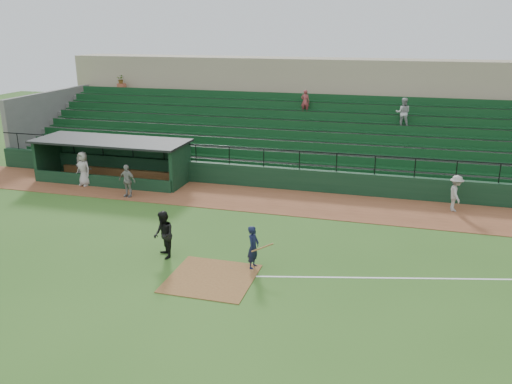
# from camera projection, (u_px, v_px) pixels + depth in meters

# --- Properties ---
(ground) EXTENTS (90.00, 90.00, 0.00)m
(ground) POSITION_uv_depth(u_px,v_px,m) (220.00, 267.00, 19.46)
(ground) COLOR #2E571C
(ground) RESTS_ON ground
(warning_track) EXTENTS (40.00, 4.00, 0.03)m
(warning_track) POSITION_uv_depth(u_px,v_px,m) (272.00, 200.00, 26.80)
(warning_track) COLOR brown
(warning_track) RESTS_ON ground
(home_plate_dirt) EXTENTS (3.00, 3.00, 0.03)m
(home_plate_dirt) POSITION_uv_depth(u_px,v_px,m) (211.00, 278.00, 18.54)
(home_plate_dirt) COLOR brown
(home_plate_dirt) RESTS_ON ground
(foul_line) EXTENTS (17.49, 4.44, 0.01)m
(foul_line) POSITION_uv_depth(u_px,v_px,m) (443.00, 279.00, 18.52)
(foul_line) COLOR white
(foul_line) RESTS_ON ground
(stadium_structure) EXTENTS (38.00, 13.08, 6.40)m
(stadium_structure) POSITION_uv_depth(u_px,v_px,m) (303.00, 127.00, 33.86)
(stadium_structure) COLOR black
(stadium_structure) RESTS_ON ground
(dugout) EXTENTS (8.90, 3.20, 2.42)m
(dugout) POSITION_uv_depth(u_px,v_px,m) (116.00, 157.00, 30.31)
(dugout) COLOR black
(dugout) RESTS_ON ground
(batter_at_plate) EXTENTS (1.03, 0.69, 1.66)m
(batter_at_plate) POSITION_uv_depth(u_px,v_px,m) (253.00, 247.00, 19.12)
(batter_at_plate) COLOR black
(batter_at_plate) RESTS_ON ground
(umpire) EXTENTS (1.12, 1.16, 1.88)m
(umpire) POSITION_uv_depth(u_px,v_px,m) (164.00, 235.00, 19.97)
(umpire) COLOR black
(umpire) RESTS_ON ground
(runner) EXTENTS (0.82, 1.23, 1.77)m
(runner) POSITION_uv_depth(u_px,v_px,m) (456.00, 193.00, 25.01)
(runner) COLOR #9C9791
(runner) RESTS_ON warning_track
(dugout_player_a) EXTENTS (1.07, 0.56, 1.73)m
(dugout_player_a) POSITION_uv_depth(u_px,v_px,m) (127.00, 181.00, 27.12)
(dugout_player_a) COLOR gray
(dugout_player_a) RESTS_ON warning_track
(dugout_player_b) EXTENTS (1.08, 0.84, 1.94)m
(dugout_player_b) POSITION_uv_depth(u_px,v_px,m) (84.00, 169.00, 29.01)
(dugout_player_b) COLOR #AAA49F
(dugout_player_b) RESTS_ON warning_track
(dugout_player_c) EXTENTS (1.53, 1.05, 1.59)m
(dugout_player_c) POSITION_uv_depth(u_px,v_px,m) (82.00, 169.00, 29.66)
(dugout_player_c) COLOR gray
(dugout_player_c) RESTS_ON warning_track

